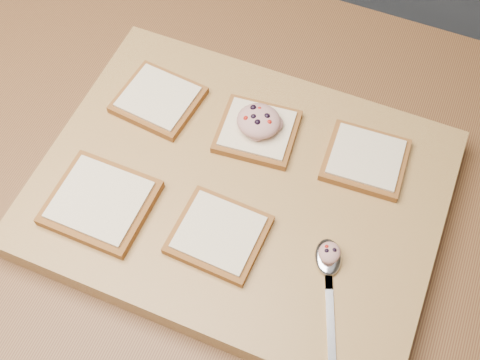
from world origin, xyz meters
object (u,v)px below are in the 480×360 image
at_px(spoon, 328,266).
at_px(tuna_salad_dollop, 259,121).
at_px(cutting_board, 240,192).
at_px(bread_far_center, 257,131).

bearing_deg(spoon, tuna_salad_dollop, 134.90).
bearing_deg(cutting_board, bread_far_center, 96.16).
distance_m(cutting_board, tuna_salad_dollop, 0.10).
relative_size(cutting_board, tuna_salad_dollop, 8.73).
bearing_deg(tuna_salad_dollop, spoon, -45.10).
height_order(bread_far_center, tuna_salad_dollop, tuna_salad_dollop).
relative_size(cutting_board, bread_far_center, 4.59).
bearing_deg(spoon, cutting_board, 155.11).
relative_size(bread_far_center, tuna_salad_dollop, 1.90).
xyz_separation_m(tuna_salad_dollop, spoon, (0.16, -0.16, -0.02)).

